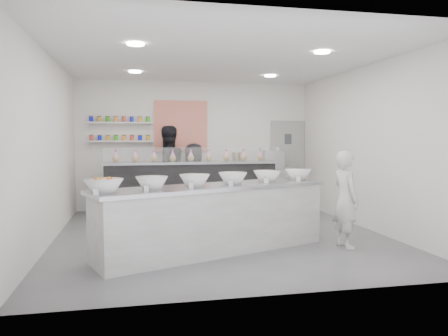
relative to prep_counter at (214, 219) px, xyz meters
The scene contains 26 objects.
floor 1.25m from the prep_counter, 74.79° to the left, with size 6.00×6.00×0.00m, color #515156.
ceiling 2.76m from the prep_counter, 74.79° to the left, with size 6.00×6.00×0.00m, color white.
back_wall 4.24m from the prep_counter, 85.80° to the left, with size 5.50×5.50×0.00m, color white.
left_wall 2.87m from the prep_counter, 155.57° to the left, with size 6.00×6.00×0.00m, color white.
right_wall 3.40m from the prep_counter, 20.02° to the left, with size 6.00×6.00×0.00m, color white.
back_door 4.87m from the prep_counter, 57.48° to the left, with size 0.88×0.04×2.10m, color #979794.
pattern_panel 4.34m from the prep_counter, 90.67° to the left, with size 1.25×0.03×1.20m, color red.
jar_shelf_lower 4.41m from the prep_counter, 109.84° to the left, with size 1.45×0.22×0.04m, color silver.
jar_shelf_upper 4.53m from the prep_counter, 109.84° to the left, with size 1.45×0.22×0.04m, color silver.
preserve_jars 4.47m from the prep_counter, 109.93° to the left, with size 1.45×0.10×0.56m, color #D34538, non-canonical shape.
downlight_0 2.72m from the prep_counter, behind, with size 0.24×0.24×0.02m, color white.
downlight_1 3.02m from the prep_counter, ahead, with size 0.24×0.24×0.02m, color white.
downlight_2 3.84m from the prep_counter, 112.04° to the left, with size 0.24×0.24×0.02m, color white.
downlight_3 4.05m from the prep_counter, 57.88° to the left, with size 0.24×0.24×0.02m, color white.
prep_counter is the anchor object (origin of this frame).
back_bar 3.30m from the prep_counter, 88.58° to the left, with size 3.75×0.69×1.16m, color black.
sneeze_guard 3.09m from the prep_counter, 88.25° to the left, with size 3.69×0.02×0.32m, color white.
espresso_ledge 4.31m from the prep_counter, 64.55° to the left, with size 1.31×0.42×0.97m, color #A6A6A1.
espresso_machine 4.50m from the prep_counter, 61.05° to the left, with size 0.49×0.34×0.38m, color #93969E.
cup_stacks 4.16m from the prep_counter, 71.50° to the left, with size 0.26×0.24×0.35m, color gray, non-canonical shape.
prep_bowls 0.58m from the prep_counter, 90.00° to the left, with size 3.68×0.53×0.17m, color white, non-canonical shape.
label_cards 0.75m from the prep_counter, 110.83° to the right, with size 3.31×0.04×0.07m, color white, non-canonical shape.
cookie_bags 3.40m from the prep_counter, 88.58° to the left, with size 3.34×0.14×0.26m, color #FF85CE, non-canonical shape.
woman_prep 2.03m from the prep_counter, ahead, with size 0.54×0.35×1.48m, color silver.
staff_left 3.66m from the prep_counter, 96.60° to the left, with size 0.95×0.74×1.95m, color black.
staff_right 3.70m from the prep_counter, 86.94° to the left, with size 0.76×0.50×1.56m, color black.
Camera 1 is at (-1.44, -7.33, 1.66)m, focal length 35.00 mm.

